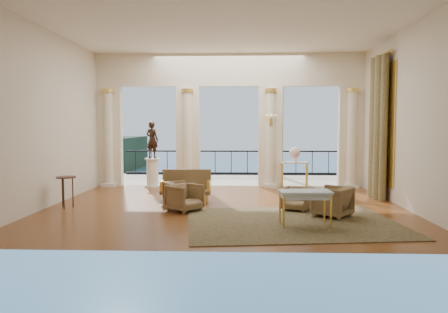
{
  "coord_description": "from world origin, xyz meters",
  "views": [
    {
      "loc": [
        0.4,
        -11.03,
        2.06
      ],
      "look_at": [
        -0.05,
        0.6,
        1.25
      ],
      "focal_mm": 35.0,
      "sensor_mm": 36.0,
      "label": 1
    }
  ],
  "objects_px": {
    "armchair_b": "(296,198)",
    "game_table": "(305,194)",
    "settee": "(186,186)",
    "armchair_a": "(185,196)",
    "statue": "(152,140)",
    "armchair_c": "(332,200)",
    "console_table": "(295,166)",
    "pedestal": "(152,173)",
    "side_table": "(66,181)",
    "armchair_d": "(179,192)"
  },
  "relations": [
    {
      "from": "statue",
      "to": "side_table",
      "type": "xyz_separation_m",
      "value": [
        -1.42,
        -3.78,
        -0.92
      ]
    },
    {
      "from": "armchair_c",
      "to": "pedestal",
      "type": "height_order",
      "value": "pedestal"
    },
    {
      "from": "armchair_b",
      "to": "statue",
      "type": "height_order",
      "value": "statue"
    },
    {
      "from": "statue",
      "to": "side_table",
      "type": "distance_m",
      "value": 4.14
    },
    {
      "from": "game_table",
      "to": "settee",
      "type": "bearing_deg",
      "value": 132.55
    },
    {
      "from": "armchair_c",
      "to": "side_table",
      "type": "distance_m",
      "value": 6.54
    },
    {
      "from": "side_table",
      "to": "console_table",
      "type": "bearing_deg",
      "value": 31.68
    },
    {
      "from": "armchair_b",
      "to": "console_table",
      "type": "xyz_separation_m",
      "value": [
        0.45,
        3.97,
        0.4
      ]
    },
    {
      "from": "console_table",
      "to": "side_table",
      "type": "xyz_separation_m",
      "value": [
        -6.2,
        -3.83,
        -0.04
      ]
    },
    {
      "from": "armchair_a",
      "to": "pedestal",
      "type": "height_order",
      "value": "pedestal"
    },
    {
      "from": "armchair_c",
      "to": "armchair_d",
      "type": "height_order",
      "value": "armchair_c"
    },
    {
      "from": "armchair_b",
      "to": "settee",
      "type": "bearing_deg",
      "value": -177.68
    },
    {
      "from": "armchair_c",
      "to": "console_table",
      "type": "height_order",
      "value": "console_table"
    },
    {
      "from": "side_table",
      "to": "armchair_c",
      "type": "bearing_deg",
      "value": -7.44
    },
    {
      "from": "armchair_d",
      "to": "game_table",
      "type": "bearing_deg",
      "value": -157.26
    },
    {
      "from": "settee",
      "to": "statue",
      "type": "relative_size",
      "value": 1.09
    },
    {
      "from": "settee",
      "to": "game_table",
      "type": "bearing_deg",
      "value": -43.86
    },
    {
      "from": "armchair_a",
      "to": "statue",
      "type": "xyz_separation_m",
      "value": [
        -1.62,
        4.1,
        1.24
      ]
    },
    {
      "from": "pedestal",
      "to": "console_table",
      "type": "distance_m",
      "value": 4.78
    },
    {
      "from": "armchair_d",
      "to": "statue",
      "type": "bearing_deg",
      "value": -7.64
    },
    {
      "from": "settee",
      "to": "statue",
      "type": "bearing_deg",
      "value": 117.22
    },
    {
      "from": "armchair_c",
      "to": "console_table",
      "type": "distance_m",
      "value": 4.69
    },
    {
      "from": "armchair_c",
      "to": "pedestal",
      "type": "bearing_deg",
      "value": -94.6
    },
    {
      "from": "armchair_d",
      "to": "pedestal",
      "type": "bearing_deg",
      "value": -7.64
    },
    {
      "from": "statue",
      "to": "armchair_b",
      "type": "bearing_deg",
      "value": 159.56
    },
    {
      "from": "armchair_b",
      "to": "game_table",
      "type": "height_order",
      "value": "game_table"
    },
    {
      "from": "armchair_d",
      "to": "pedestal",
      "type": "relative_size",
      "value": 0.69
    },
    {
      "from": "game_table",
      "to": "pedestal",
      "type": "height_order",
      "value": "pedestal"
    },
    {
      "from": "armchair_c",
      "to": "pedestal",
      "type": "distance_m",
      "value": 6.85
    },
    {
      "from": "armchair_a",
      "to": "statue",
      "type": "bearing_deg",
      "value": 60.39
    },
    {
      "from": "armchair_b",
      "to": "armchair_a",
      "type": "bearing_deg",
      "value": -153.12
    },
    {
      "from": "armchair_c",
      "to": "armchair_d",
      "type": "xyz_separation_m",
      "value": [
        -3.69,
        1.34,
        -0.04
      ]
    },
    {
      "from": "game_table",
      "to": "statue",
      "type": "height_order",
      "value": "statue"
    },
    {
      "from": "armchair_a",
      "to": "settee",
      "type": "distance_m",
      "value": 1.26
    },
    {
      "from": "armchair_a",
      "to": "settee",
      "type": "relative_size",
      "value": 0.54
    },
    {
      "from": "armchair_b",
      "to": "console_table",
      "type": "relative_size",
      "value": 0.66
    },
    {
      "from": "pedestal",
      "to": "console_table",
      "type": "bearing_deg",
      "value": 0.6
    },
    {
      "from": "armchair_c",
      "to": "console_table",
      "type": "relative_size",
      "value": 0.8
    },
    {
      "from": "pedestal",
      "to": "console_table",
      "type": "relative_size",
      "value": 1.03
    },
    {
      "from": "armchair_d",
      "to": "settee",
      "type": "height_order",
      "value": "settee"
    },
    {
      "from": "settee",
      "to": "armchair_c",
      "type": "bearing_deg",
      "value": -27.03
    },
    {
      "from": "armchair_b",
      "to": "settee",
      "type": "height_order",
      "value": "settee"
    },
    {
      "from": "armchair_a",
      "to": "pedestal",
      "type": "bearing_deg",
      "value": 60.39
    },
    {
      "from": "armchair_c",
      "to": "armchair_d",
      "type": "relative_size",
      "value": 1.12
    },
    {
      "from": "armchair_d",
      "to": "game_table",
      "type": "xyz_separation_m",
      "value": [
        2.94,
        -2.21,
        0.31
      ]
    },
    {
      "from": "game_table",
      "to": "side_table",
      "type": "distance_m",
      "value": 5.99
    },
    {
      "from": "statue",
      "to": "armchair_a",
      "type": "bearing_deg",
      "value": 133.25
    },
    {
      "from": "armchair_d",
      "to": "side_table",
      "type": "xyz_separation_m",
      "value": [
        -2.79,
        -0.49,
        0.34
      ]
    },
    {
      "from": "game_table",
      "to": "side_table",
      "type": "bearing_deg",
      "value": 159.14
    },
    {
      "from": "armchair_b",
      "to": "console_table",
      "type": "height_order",
      "value": "console_table"
    }
  ]
}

